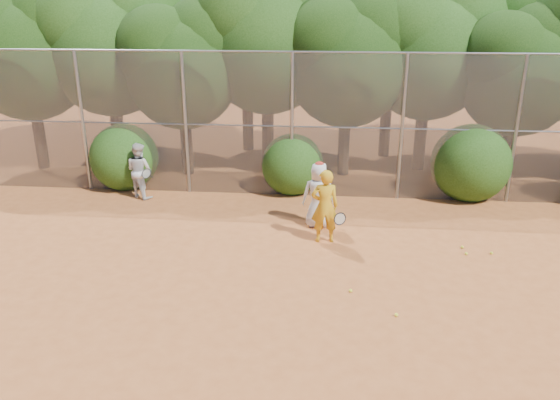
# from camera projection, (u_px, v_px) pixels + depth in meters

# --- Properties ---
(ground) EXTENTS (80.00, 80.00, 0.00)m
(ground) POSITION_uv_depth(u_px,v_px,m) (321.00, 304.00, 10.04)
(ground) COLOR #A85626
(ground) RESTS_ON ground
(fence_back) EXTENTS (20.05, 0.09, 4.03)m
(fence_back) POSITION_uv_depth(u_px,v_px,m) (324.00, 125.00, 14.96)
(fence_back) COLOR gray
(fence_back) RESTS_ON ground
(tree_0) EXTENTS (4.38, 3.81, 6.00)m
(tree_0) POSITION_uv_depth(u_px,v_px,m) (28.00, 46.00, 17.05)
(tree_0) COLOR black
(tree_0) RESTS_ON ground
(tree_1) EXTENTS (4.64, 4.03, 6.35)m
(tree_1) POSITION_uv_depth(u_px,v_px,m) (111.00, 38.00, 17.22)
(tree_1) COLOR black
(tree_1) RESTS_ON ground
(tree_2) EXTENTS (3.99, 3.47, 5.47)m
(tree_2) POSITION_uv_depth(u_px,v_px,m) (183.00, 60.00, 16.54)
(tree_2) COLOR black
(tree_2) RESTS_ON ground
(tree_3) EXTENTS (4.89, 4.26, 6.70)m
(tree_3) POSITION_uv_depth(u_px,v_px,m) (269.00, 31.00, 16.98)
(tree_3) COLOR black
(tree_3) RESTS_ON ground
(tree_4) EXTENTS (4.19, 3.64, 5.73)m
(tree_4) POSITION_uv_depth(u_px,v_px,m) (349.00, 54.00, 16.41)
(tree_4) COLOR black
(tree_4) RESTS_ON ground
(tree_5) EXTENTS (4.51, 3.92, 6.17)m
(tree_5) POSITION_uv_depth(u_px,v_px,m) (430.00, 43.00, 16.84)
(tree_5) COLOR black
(tree_5) RESTS_ON ground
(tree_6) EXTENTS (3.86, 3.36, 5.29)m
(tree_6) POSITION_uv_depth(u_px,v_px,m) (521.00, 66.00, 15.88)
(tree_6) COLOR black
(tree_6) RESTS_ON ground
(tree_9) EXTENTS (4.83, 4.20, 6.62)m
(tree_9) POSITION_uv_depth(u_px,v_px,m) (108.00, 29.00, 19.41)
(tree_9) COLOR black
(tree_9) RESTS_ON ground
(tree_10) EXTENTS (5.15, 4.48, 7.06)m
(tree_10) POSITION_uv_depth(u_px,v_px,m) (248.00, 21.00, 19.05)
(tree_10) COLOR black
(tree_10) RESTS_ON ground
(tree_11) EXTENTS (4.64, 4.03, 6.35)m
(tree_11) POSITION_uv_depth(u_px,v_px,m) (393.00, 36.00, 18.39)
(tree_11) COLOR black
(tree_11) RESTS_ON ground
(tree_12) EXTENTS (5.02, 4.37, 6.88)m
(tree_12) POSITION_uv_depth(u_px,v_px,m) (527.00, 25.00, 18.44)
(tree_12) COLOR black
(tree_12) RESTS_ON ground
(bush_0) EXTENTS (2.00, 2.00, 2.00)m
(bush_0) POSITION_uv_depth(u_px,v_px,m) (124.00, 154.00, 16.12)
(bush_0) COLOR #1C4110
(bush_0) RESTS_ON ground
(bush_1) EXTENTS (1.80, 1.80, 1.80)m
(bush_1) POSITION_uv_depth(u_px,v_px,m) (292.00, 162.00, 15.71)
(bush_1) COLOR #1C4110
(bush_1) RESTS_ON ground
(bush_2) EXTENTS (2.20, 2.20, 2.20)m
(bush_2) POSITION_uv_depth(u_px,v_px,m) (471.00, 160.00, 15.20)
(bush_2) COLOR #1C4110
(bush_2) RESTS_ON ground
(player_yellow) EXTENTS (0.84, 0.53, 1.73)m
(player_yellow) POSITION_uv_depth(u_px,v_px,m) (325.00, 206.00, 12.39)
(player_yellow) COLOR gold
(player_yellow) RESTS_ON ground
(player_teen) EXTENTS (0.81, 0.54, 1.66)m
(player_teen) POSITION_uv_depth(u_px,v_px,m) (319.00, 195.00, 13.25)
(player_teen) COLOR silver
(player_teen) RESTS_ON ground
(player_white) EXTENTS (0.96, 0.89, 1.58)m
(player_white) POSITION_uv_depth(u_px,v_px,m) (139.00, 170.00, 15.28)
(player_white) COLOR silver
(player_white) RESTS_ON ground
(ball_0) EXTENTS (0.07, 0.07, 0.07)m
(ball_0) POSITION_uv_depth(u_px,v_px,m) (466.00, 254.00, 11.97)
(ball_0) COLOR yellow
(ball_0) RESTS_ON ground
(ball_1) EXTENTS (0.07, 0.07, 0.07)m
(ball_1) POSITION_uv_depth(u_px,v_px,m) (491.00, 253.00, 11.99)
(ball_1) COLOR yellow
(ball_1) RESTS_ON ground
(ball_2) EXTENTS (0.07, 0.07, 0.07)m
(ball_2) POSITION_uv_depth(u_px,v_px,m) (396.00, 315.00, 9.62)
(ball_2) COLOR yellow
(ball_2) RESTS_ON ground
(ball_4) EXTENTS (0.07, 0.07, 0.07)m
(ball_4) POSITION_uv_depth(u_px,v_px,m) (351.00, 291.00, 10.43)
(ball_4) COLOR yellow
(ball_4) RESTS_ON ground
(ball_5) EXTENTS (0.07, 0.07, 0.07)m
(ball_5) POSITION_uv_depth(u_px,v_px,m) (462.00, 247.00, 12.29)
(ball_5) COLOR yellow
(ball_5) RESTS_ON ground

